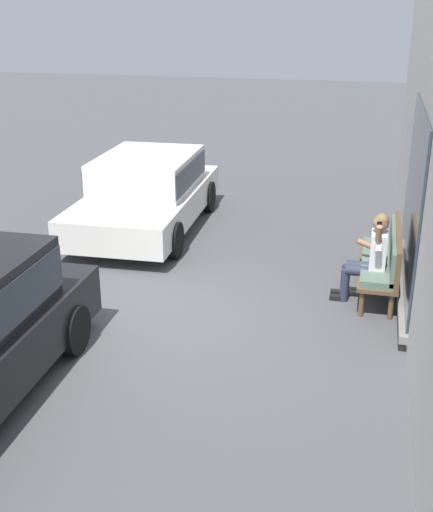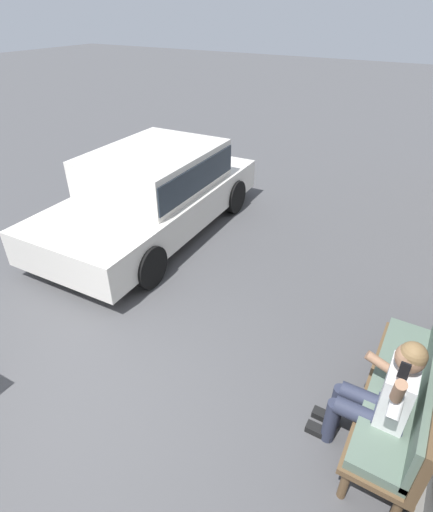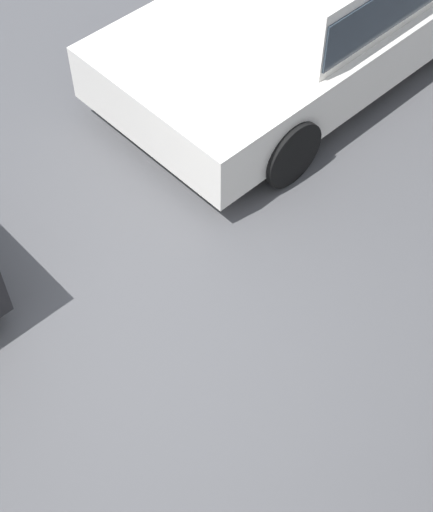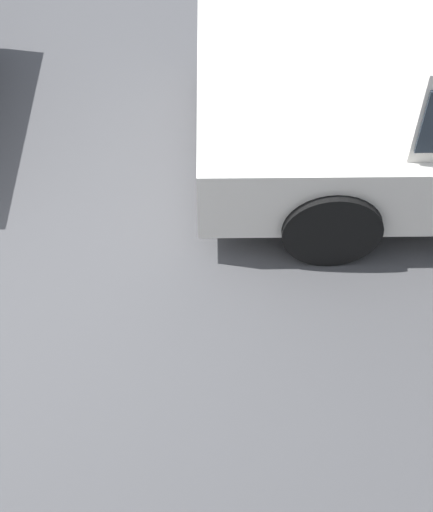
% 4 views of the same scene
% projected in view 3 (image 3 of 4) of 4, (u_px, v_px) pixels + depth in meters
% --- Properties ---
extents(ground_plane, '(60.00, 60.00, 0.00)m').
position_uv_depth(ground_plane, '(125.00, 357.00, 5.65)').
color(ground_plane, '#4C4C4F').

